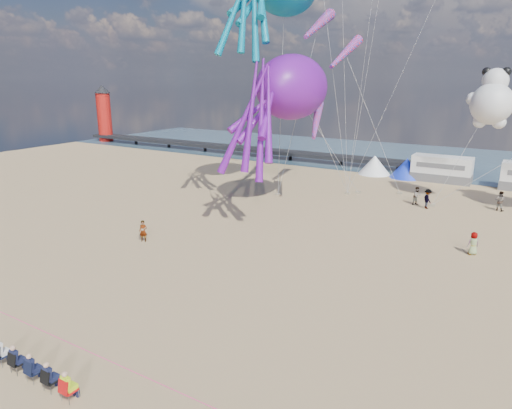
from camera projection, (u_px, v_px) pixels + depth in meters
name	position (u px, v px, depth m)	size (l,w,h in m)	color
ground	(179.00, 310.00, 24.07)	(120.00, 120.00, 0.00)	tan
water	(417.00, 158.00, 69.30)	(120.00, 120.00, 0.00)	#334E61
pier	(225.00, 147.00, 74.02)	(60.00, 3.00, 0.50)	black
lighthouse	(104.00, 117.00, 87.11)	(2.60, 2.60, 9.00)	#A5140F
motorhome_0	(442.00, 169.00, 53.56)	(6.60, 2.50, 3.00)	silver
tent_white	(374.00, 165.00, 57.65)	(4.00, 4.00, 2.40)	white
tent_blue	(407.00, 168.00, 55.64)	(4.00, 4.00, 2.40)	#1933CC
spectator_row	(34.00, 367.00, 18.33)	(6.10, 0.90, 1.30)	black
rope_line	(103.00, 358.00, 19.95)	(0.03, 0.03, 34.00)	#F2338C
standing_person	(143.00, 231.00, 34.00)	(0.59, 0.39, 1.62)	tan
beachgoer_1	(417.00, 196.00, 43.80)	(0.86, 0.56, 1.77)	#7F6659
beachgoer_2	(428.00, 199.00, 42.54)	(0.90, 0.70, 1.85)	#7F6659
beachgoer_6	(473.00, 243.00, 31.46)	(0.59, 0.39, 1.63)	#7F6659
beachgoer_7	(500.00, 201.00, 41.88)	(0.90, 0.59, 1.84)	#7F6659
sandbag_a	(278.00, 195.00, 47.41)	(0.50, 0.35, 0.22)	gray
sandbag_b	(358.00, 192.00, 48.32)	(0.50, 0.35, 0.22)	gray
sandbag_c	(432.00, 205.00, 43.50)	(0.50, 0.35, 0.22)	gray
sandbag_d	(400.00, 193.00, 48.00)	(0.50, 0.35, 0.22)	gray
sandbag_e	(347.00, 193.00, 47.94)	(0.50, 0.35, 0.22)	gray
kite_octopus_purple	(292.00, 87.00, 39.30)	(4.55, 10.63, 12.15)	#610F86
kite_panda	(492.00, 104.00, 40.35)	(4.44, 4.18, 6.27)	silver
windsock_left	(319.00, 25.00, 41.60)	(1.10, 7.53, 7.53)	red
windsock_mid	(345.00, 53.00, 43.09)	(1.00, 6.33, 6.33)	red
windsock_right	(317.00, 120.00, 41.96)	(0.90, 5.73, 5.73)	red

